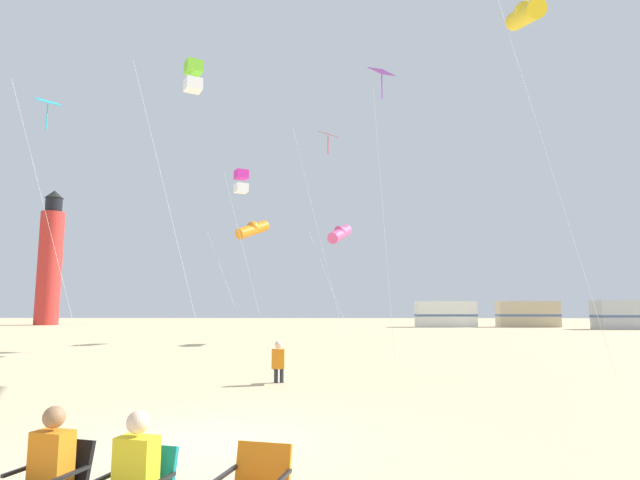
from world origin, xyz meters
name	(u,v)px	position (x,y,z in m)	size (l,w,h in m)	color
ground	(213,443)	(0.00, 0.00, 0.00)	(200.00, 200.00, 0.00)	#D3BC8C
camp_chair_black	(55,480)	(-0.70, -3.34, 0.50)	(0.66, 0.68, 0.82)	black
spectator_black_chair	(44,471)	(-0.74, -3.47, 0.61)	(0.43, 0.56, 1.16)	orange
spectator_teal_chair	(130,479)	(0.11, -3.67, 0.61)	(0.42, 0.55, 1.16)	yellow
kite_flyer_standing	(278,361)	(0.35, 6.25, 0.61)	(0.35, 0.51, 1.16)	orange
kite_tube_orange	(253,229)	(-3.20, 24.16, 7.00)	(3.90, 4.06, 7.71)	silver
kite_diamond_cyan	(48,112)	(-9.52, 11.45, 9.83)	(2.76, 2.76, 10.50)	silver
kite_diamond_scarlet	(327,144)	(1.56, 20.94, 11.50)	(2.93, 2.58, 12.31)	silver
kite_box_lime	(193,77)	(-3.36, 10.20, 10.66)	(3.10, 2.20, 11.26)	silver
kite_tube_gold	(525,14)	(8.99, 9.92, 12.82)	(3.15, 2.83, 13.53)	silver
kite_diamond_violet	(382,85)	(3.96, 12.87, 11.47)	(1.22, 1.22, 12.26)	silver
kite_tube_rainbow	(340,233)	(2.31, 23.79, 6.66)	(2.69, 3.15, 7.36)	silver
kite_box_magenta	(241,182)	(-2.73, 17.18, 8.34)	(2.12, 1.99, 8.93)	silver
lighthouse_distant	(50,261)	(-33.23, 55.44, 7.84)	(2.80, 2.80, 16.80)	red
rv_van_white	(445,314)	(14.24, 49.81, 1.39)	(6.53, 2.61, 2.80)	white
rv_van_tan	(527,314)	(23.19, 49.86, 1.39)	(6.55, 2.67, 2.80)	#C6B28C
rv_van_silver	(628,315)	(30.77, 43.93, 1.39)	(6.55, 2.67, 2.80)	#B7BABF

